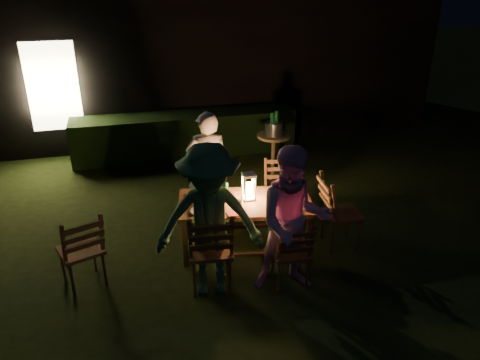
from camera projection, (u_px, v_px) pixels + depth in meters
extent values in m
plane|color=black|center=(268.00, 255.00, 5.94)|extent=(40.00, 40.00, 0.00)
cube|color=black|center=(189.00, 49.00, 10.72)|extent=(10.00, 4.00, 3.20)
cube|color=#FFE5B2|center=(53.00, 87.00, 8.45)|extent=(0.90, 0.06, 1.60)
cube|color=black|center=(186.00, 134.00, 8.96)|extent=(4.20, 0.70, 0.80)
cube|color=#50321A|center=(245.00, 203.00, 5.82)|extent=(1.77, 1.09, 0.05)
cube|color=#50321A|center=(185.00, 245.00, 5.61)|extent=(0.06, 0.06, 0.61)
cube|color=#50321A|center=(186.00, 217.00, 6.22)|extent=(0.06, 0.06, 0.61)
cube|color=#50321A|center=(309.00, 240.00, 5.71)|extent=(0.06, 0.06, 0.61)
cube|color=#50321A|center=(298.00, 213.00, 6.32)|extent=(0.06, 0.06, 0.61)
cube|color=#50321A|center=(210.00, 250.00, 5.18)|extent=(0.53, 0.51, 0.04)
cube|color=#50321A|center=(211.00, 236.00, 4.87)|extent=(0.49, 0.22, 0.56)
cube|color=#50321A|center=(290.00, 252.00, 5.27)|extent=(0.43, 0.41, 0.04)
cube|color=#50321A|center=(296.00, 241.00, 5.01)|extent=(0.41, 0.17, 0.47)
cube|color=#50321A|center=(209.00, 194.00, 6.56)|extent=(0.43, 0.41, 0.04)
cube|color=#50321A|center=(206.00, 172.00, 6.61)|extent=(0.42, 0.15, 0.49)
cube|color=#50321A|center=(279.00, 193.00, 6.64)|extent=(0.46, 0.45, 0.04)
cube|color=#50321A|center=(278.00, 172.00, 6.69)|extent=(0.42, 0.21, 0.47)
cube|color=#50321A|center=(342.00, 213.00, 5.98)|extent=(0.47, 0.49, 0.04)
cube|color=#50321A|center=(329.00, 194.00, 5.83)|extent=(0.19, 0.47, 0.54)
cube|color=#50321A|center=(81.00, 250.00, 5.23)|extent=(0.57, 0.55, 0.04)
cube|color=#50321A|center=(83.00, 236.00, 4.97)|extent=(0.47, 0.30, 0.52)
imported|color=beige|center=(208.00, 168.00, 6.47)|extent=(0.64, 0.48, 1.61)
imported|color=#E29CCB|center=(293.00, 221.00, 5.02)|extent=(0.92, 0.78, 1.70)
imported|color=#34693D|center=(210.00, 222.00, 4.95)|extent=(1.24, 0.84, 1.77)
cube|color=white|center=(249.00, 198.00, 5.85)|extent=(0.15, 0.15, 0.03)
cube|color=white|center=(249.00, 175.00, 5.71)|extent=(0.16, 0.16, 0.03)
cylinder|color=#FF9E3F|center=(249.00, 190.00, 5.80)|extent=(0.09, 0.09, 0.18)
cylinder|color=white|center=(201.00, 194.00, 5.96)|extent=(0.25, 0.25, 0.01)
cylinder|color=white|center=(201.00, 211.00, 5.56)|extent=(0.25, 0.25, 0.01)
cylinder|color=white|center=(278.00, 192.00, 6.03)|extent=(0.25, 0.25, 0.01)
cylinder|color=white|center=(284.00, 208.00, 5.63)|extent=(0.25, 0.25, 0.01)
cylinder|color=#0F471E|center=(225.00, 192.00, 5.73)|extent=(0.07, 0.07, 0.28)
cube|color=red|center=(235.00, 214.00, 5.50)|extent=(0.18, 0.14, 0.01)
cube|color=red|center=(293.00, 211.00, 5.57)|extent=(0.18, 0.14, 0.01)
cube|color=black|center=(195.00, 214.00, 5.49)|extent=(0.14, 0.07, 0.01)
cylinder|color=olive|center=(274.00, 136.00, 7.87)|extent=(0.56, 0.56, 0.04)
cylinder|color=olive|center=(273.00, 156.00, 8.02)|extent=(0.06, 0.06, 0.73)
cylinder|color=#A5A8AD|center=(274.00, 128.00, 7.81)|extent=(0.30, 0.30, 0.22)
cylinder|color=#0F471E|center=(272.00, 127.00, 7.75)|extent=(0.07, 0.07, 0.32)
cylinder|color=#0F471E|center=(276.00, 125.00, 7.84)|extent=(0.07, 0.07, 0.32)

